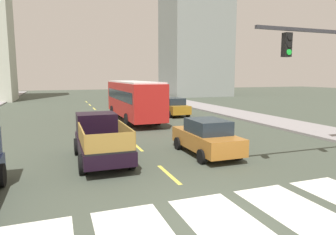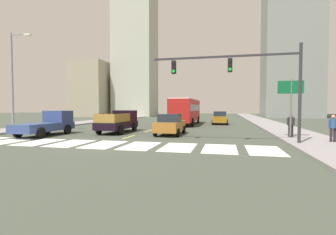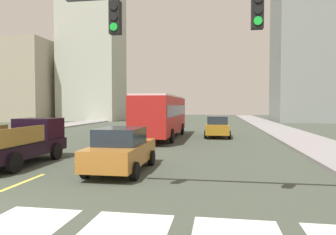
{
  "view_description": "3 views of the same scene",
  "coord_description": "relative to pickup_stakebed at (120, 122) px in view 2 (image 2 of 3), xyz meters",
  "views": [
    {
      "loc": [
        -3.86,
        -6.47,
        3.76
      ],
      "look_at": [
        1.83,
        9.08,
        1.47
      ],
      "focal_mm": 32.12,
      "sensor_mm": 36.0,
      "label": 1
    },
    {
      "loc": [
        7.13,
        -13.69,
        2.24
      ],
      "look_at": [
        1.54,
        10.49,
        1.23
      ],
      "focal_mm": 26.64,
      "sensor_mm": 36.0,
      "label": 2
    },
    {
      "loc": [
        6.46,
        -5.49,
        2.59
      ],
      "look_at": [
        2.86,
        16.86,
        1.7
      ],
      "focal_mm": 33.19,
      "sensor_mm": 36.0,
      "label": 3
    }
  ],
  "objects": [
    {
      "name": "lane_dash_3",
      "position": [
        2.16,
        11.86,
        -0.93
      ],
      "size": [
        0.16,
        2.4,
        0.01
      ],
      "primitive_type": "cube",
      "color": "#DCCE49",
      "rests_on": "ground"
    },
    {
      "name": "direction_sign_green",
      "position": [
        13.72,
        -1.96,
        2.1
      ],
      "size": [
        1.7,
        0.12,
        4.2
      ],
      "color": "slate",
      "rests_on": "ground"
    },
    {
      "name": "lane_dash_6",
      "position": [
        2.16,
        26.86,
        -0.93
      ],
      "size": [
        0.16,
        2.4,
        0.01
      ],
      "primitive_type": "cube",
      "color": "#DCCE49",
      "rests_on": "ground"
    },
    {
      "name": "pickup_dark",
      "position": [
        -4.63,
        -3.45,
        -0.02
      ],
      "size": [
        2.18,
        5.2,
        1.96
      ],
      "rotation": [
        0.0,
        0.0,
        -0.02
      ],
      "color": "navy",
      "rests_on": "ground"
    },
    {
      "name": "crosswalk_stripe_6",
      "position": [
        6.73,
        -7.14,
        -0.93
      ],
      "size": [
        1.8,
        3.26,
        0.01
      ],
      "primitive_type": "cube",
      "color": "white",
      "rests_on": "ground"
    },
    {
      "name": "block_mid_left",
      "position": [
        -12.79,
        38.36,
        14.35
      ],
      "size": [
        9.72,
        7.97,
        30.56
      ],
      "primitive_type": "cube",
      "color": "#B0B5A5",
      "rests_on": "ground"
    },
    {
      "name": "pedestrian_waiting",
      "position": [
        13.83,
        -1.71,
        0.18
      ],
      "size": [
        0.53,
        0.34,
        1.64
      ],
      "rotation": [
        0.0,
        0.0,
        -1.3
      ],
      "color": "#272325",
      "rests_on": "sidewalk_right"
    },
    {
      "name": "traffic_signal_gantry",
      "position": [
        10.67,
        -4.85,
        3.26
      ],
      "size": [
        8.98,
        0.27,
        6.0
      ],
      "color": "#2D2D33",
      "rests_on": "ground"
    },
    {
      "name": "sedan_far",
      "position": [
        4.89,
        -0.98,
        -0.08
      ],
      "size": [
        2.02,
        4.4,
        1.72
      ],
      "rotation": [
        0.0,
        0.0,
        -0.01
      ],
      "color": "#A76827",
      "rests_on": "ground"
    },
    {
      "name": "crosswalk_stripe_1",
      "position": [
        -4.69,
        -7.14,
        -0.93
      ],
      "size": [
        1.8,
        3.26,
        0.01
      ],
      "primitive_type": "cube",
      "color": "white",
      "rests_on": "ground"
    },
    {
      "name": "sedan_mid",
      "position": [
        8.59,
        12.92,
        -0.08
      ],
      "size": [
        2.02,
        4.4,
        1.72
      ],
      "rotation": [
        0.0,
        0.0,
        0.02
      ],
      "color": "#9F6E1B",
      "rests_on": "ground"
    },
    {
      "name": "sidewalk_left",
      "position": [
        -10.51,
        10.86,
        -0.86
      ],
      "size": [
        3.79,
        110.0,
        0.15
      ],
      "primitive_type": "cube",
      "color": "gray",
      "rests_on": "ground"
    },
    {
      "name": "lane_dash_4",
      "position": [
        2.16,
        16.86,
        -0.93
      ],
      "size": [
        0.16,
        2.4,
        0.01
      ],
      "primitive_type": "cube",
      "color": "#DCCE49",
      "rests_on": "ground"
    },
    {
      "name": "lane_dash_7",
      "position": [
        2.16,
        31.86,
        -0.93
      ],
      "size": [
        0.16,
        2.4,
        0.01
      ],
      "primitive_type": "cube",
      "color": "#DCCE49",
      "rests_on": "ground"
    },
    {
      "name": "block_mid_right",
      "position": [
        -22.75,
        35.32,
        5.66
      ],
      "size": [
        8.41,
        10.01,
        13.2
      ],
      "primitive_type": "cube",
      "color": "#9E9880",
      "rests_on": "ground"
    },
    {
      "name": "lane_dash_5",
      "position": [
        2.16,
        21.86,
        -0.93
      ],
      "size": [
        0.16,
        2.4,
        0.01
      ],
      "primitive_type": "cube",
      "color": "#DCCE49",
      "rests_on": "ground"
    },
    {
      "name": "crosswalk_stripe_8",
      "position": [
        11.3,
        -7.14,
        -0.93
      ],
      "size": [
        1.8,
        3.26,
        0.01
      ],
      "primitive_type": "cube",
      "color": "white",
      "rests_on": "ground"
    },
    {
      "name": "crosswalk_stripe_2",
      "position": [
        -2.41,
        -7.14,
        -0.93
      ],
      "size": [
        1.8,
        3.26,
        0.01
      ],
      "primitive_type": "cube",
      "color": "white",
      "rests_on": "ground"
    },
    {
      "name": "lane_dash_1",
      "position": [
        2.16,
        1.86,
        -0.93
      ],
      "size": [
        0.16,
        2.4,
        0.01
      ],
      "primitive_type": "cube",
      "color": "#DCCE49",
      "rests_on": "ground"
    },
    {
      "name": "pedestrian_walking",
      "position": [
        15.65,
        -3.95,
        0.18
      ],
      "size": [
        0.53,
        0.34,
        1.64
      ],
      "rotation": [
        0.0,
        0.0,
        -0.54
      ],
      "color": "#271E2C",
      "rests_on": "sidewalk_right"
    },
    {
      "name": "city_bus",
      "position": [
        4.27,
        11.24,
        1.02
      ],
      "size": [
        2.72,
        10.8,
        3.32
      ],
      "rotation": [
        0.0,
        0.0,
        -0.03
      ],
      "color": "#AE1E1B",
      "rests_on": "ground"
    },
    {
      "name": "ground_plane",
      "position": [
        2.16,
        -7.14,
        -0.94
      ],
      "size": [
        160.0,
        160.0,
        0.0
      ],
      "primitive_type": "plane",
      "color": "#40483C"
    },
    {
      "name": "crosswalk_stripe_3",
      "position": [
        -0.12,
        -7.14,
        -0.93
      ],
      "size": [
        1.8,
        3.26,
        0.01
      ],
      "primitive_type": "cube",
      "color": "white",
      "rests_on": "ground"
    },
    {
      "name": "crosswalk_stripe_4",
      "position": [
        2.16,
        -7.14,
        -0.93
      ],
      "size": [
        1.8,
        3.26,
        0.01
      ],
      "primitive_type": "cube",
      "color": "white",
      "rests_on": "ground"
    },
    {
      "name": "streetlight_left",
      "position": [
        -9.55,
        -1.81,
        4.03
      ],
      "size": [
        2.2,
        0.28,
        9.0
      ],
      "color": "gray",
      "rests_on": "ground"
    },
    {
      "name": "pickup_stakebed",
      "position": [
        0.0,
        0.0,
        0.0
      ],
      "size": [
        2.18,
        5.2,
        1.96
      ],
      "rotation": [
        0.0,
        0.0,
        0.0
      ],
      "color": "black",
      "rests_on": "ground"
    },
    {
      "name": "crosswalk_stripe_5",
      "position": [
        4.45,
        -7.14,
        -0.93
      ],
      "size": [
        1.8,
        3.26,
        0.01
      ],
      "primitive_type": "cube",
      "color": "white",
      "rests_on": "ground"
    },
    {
      "name": "lane_dash_2",
      "position": [
        2.16,
        6.86,
        -0.93
      ],
      "size": [
        0.16,
        2.4,
        0.01
      ],
      "primitive_type": "cube",
      "color": "#DCCE49",
      "rests_on": "ground"
    },
    {
      "name": "sidewalk_right",
      "position": [
        14.84,
        10.86,
        -0.86
      ],
      "size": [
        3.79,
        110.0,
        0.15
      ],
      "primitive_type": "cube",
      "color": "gray",
      "rests_on": "ground"
    },
    {
      "name": "lane_dash_0",
      "position": [
        2.16,
        -3.14,
        -0.93
      ],
      "size": [
        0.16,
        2.4,
        0.01
      ],
      "primitive_type": "cube",
      "color": "#DCCE49",
      "rests_on": "ground"
    },
    {
      "name": "crosswalk_stripe_7",
      "position": [
        9.02,
        -7.14,
        -0.93
      ],
      "size": [
        1.8,
        3.26,
        0.01
      ],
      "primitive_type": "cube",
      "color": "white",
      "rests_on": "ground"
    }
  ]
}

